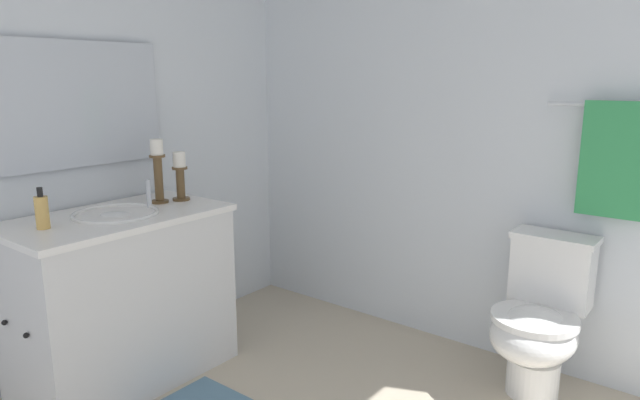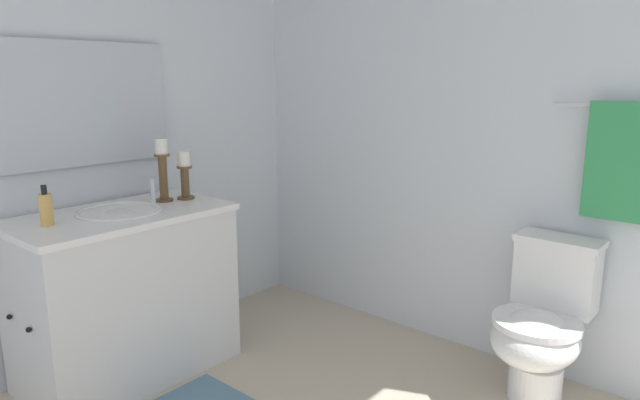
# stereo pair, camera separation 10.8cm
# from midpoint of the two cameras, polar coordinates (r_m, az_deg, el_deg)

# --- Properties ---
(wall_back) EXTENTS (2.92, 0.04, 2.45)m
(wall_back) POSITION_cam_midpoint_polar(r_m,az_deg,el_deg) (3.07, 13.94, 7.32)
(wall_back) COLOR silver
(wall_back) RESTS_ON ground
(wall_left) EXTENTS (0.04, 2.89, 2.45)m
(wall_left) POSITION_cam_midpoint_polar(r_m,az_deg,el_deg) (3.04, -25.60, 6.43)
(wall_left) COLOR silver
(wall_left) RESTS_ON ground
(vanity_cabinet) EXTENTS (0.58, 1.02, 0.84)m
(vanity_cabinet) POSITION_cam_midpoint_polar(r_m,az_deg,el_deg) (2.96, -20.46, -9.30)
(vanity_cabinet) COLOR silver
(vanity_cabinet) RESTS_ON ground
(sink_basin) EXTENTS (0.40, 0.40, 0.24)m
(sink_basin) POSITION_cam_midpoint_polar(r_m,az_deg,el_deg) (2.85, -21.02, -2.12)
(sink_basin) COLOR white
(sink_basin) RESTS_ON vanity_cabinet
(mirror) EXTENTS (0.02, 0.93, 0.61)m
(mirror) POSITION_cam_midpoint_polar(r_m,az_deg,el_deg) (3.01, -24.65, 8.80)
(mirror) COLOR silver
(candle_holder_tall) EXTENTS (0.09, 0.09, 0.25)m
(candle_holder_tall) POSITION_cam_midpoint_polar(r_m,az_deg,el_deg) (3.03, -15.04, 2.47)
(candle_holder_tall) COLOR brown
(candle_holder_tall) RESTS_ON vanity_cabinet
(candle_holder_short) EXTENTS (0.09, 0.09, 0.33)m
(candle_holder_short) POSITION_cam_midpoint_polar(r_m,az_deg,el_deg) (2.99, -17.16, 3.01)
(candle_holder_short) COLOR brown
(candle_holder_short) RESTS_ON vanity_cabinet
(soap_bottle) EXTENTS (0.06, 0.06, 0.18)m
(soap_bottle) POSITION_cam_midpoint_polar(r_m,az_deg,el_deg) (2.69, -27.47, -1.06)
(soap_bottle) COLOR #E5B259
(soap_bottle) RESTS_ON vanity_cabinet
(toilet) EXTENTS (0.39, 0.54, 0.75)m
(toilet) POSITION_cam_midpoint_polar(r_m,az_deg,el_deg) (2.84, 20.31, -11.43)
(toilet) COLOR white
(toilet) RESTS_ON ground
(towel_bar) EXTENTS (0.62, 0.02, 0.02)m
(towel_bar) POSITION_cam_midpoint_polar(r_m,az_deg,el_deg) (2.79, 27.27, 8.55)
(towel_bar) COLOR silver
(towel_near_vanity) EXTENTS (0.28, 0.03, 0.52)m
(towel_near_vanity) POSITION_cam_midpoint_polar(r_m,az_deg,el_deg) (2.79, 26.71, 3.64)
(towel_near_vanity) COLOR #389E59
(towel_near_vanity) RESTS_ON towel_bar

